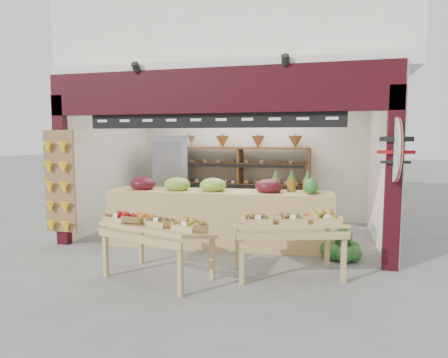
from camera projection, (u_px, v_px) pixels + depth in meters
ground at (226, 239)px, 7.54m from camera, size 60.00×60.00×0.00m
shop_structure at (245, 45)px, 8.68m from camera, size 6.36×5.12×5.40m
banana_board at (59, 184)px, 7.00m from camera, size 0.60×0.15×1.80m
gift_sign at (396, 150)px, 5.55m from camera, size 0.04×0.93×0.92m
back_shelving at (240, 170)px, 9.26m from camera, size 3.20×0.52×1.96m
refrigerator at (174, 178)px, 9.33m from camera, size 0.90×0.90×1.95m
cardboard_stack at (193, 218)px, 8.50m from camera, size 1.03×0.73×0.60m
mid_counter at (218, 216)px, 7.07m from camera, size 3.98×1.09×1.21m
display_table_left at (155, 226)px, 5.50m from camera, size 1.61×1.19×0.93m
display_table_right at (288, 223)px, 5.54m from camera, size 1.65×1.23×0.96m
watermelon_pile at (341, 249)px, 6.31m from camera, size 0.64×0.64×0.50m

